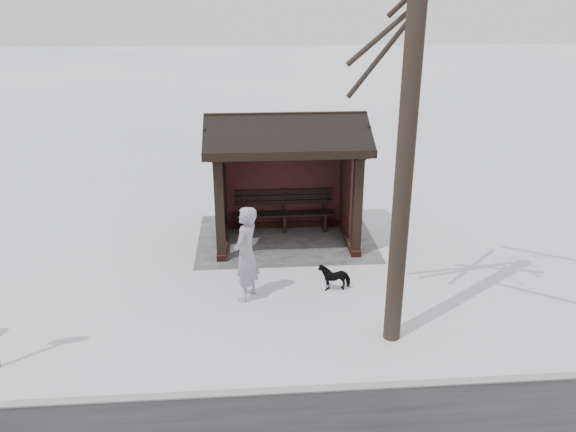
% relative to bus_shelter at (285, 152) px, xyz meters
% --- Properties ---
extents(ground, '(120.00, 120.00, 0.00)m').
position_rel_bus_shelter_xyz_m(ground, '(0.00, 0.16, -2.17)').
color(ground, white).
rests_on(ground, ground).
extents(kerb, '(120.00, 0.15, 0.06)m').
position_rel_bus_shelter_xyz_m(kerb, '(0.00, 5.66, -2.16)').
color(kerb, gray).
rests_on(kerb, ground).
extents(trampled_patch, '(4.20, 3.20, 0.02)m').
position_rel_bus_shelter_xyz_m(trampled_patch, '(0.00, -0.04, -2.16)').
color(trampled_patch, gray).
rests_on(trampled_patch, ground).
extents(bus_shelter, '(3.60, 2.40, 3.09)m').
position_rel_bus_shelter_xyz_m(bus_shelter, '(0.00, 0.00, 0.00)').
color(bus_shelter, '#3A1B15').
rests_on(bus_shelter, ground).
extents(pedestrian, '(0.69, 0.81, 1.87)m').
position_rel_bus_shelter_xyz_m(pedestrian, '(0.95, 2.80, -1.23)').
color(pedestrian, '#92889F').
rests_on(pedestrian, ground).
extents(dog, '(0.64, 0.33, 0.52)m').
position_rel_bus_shelter_xyz_m(dog, '(-0.79, 2.56, -1.90)').
color(dog, black).
rests_on(dog, ground).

